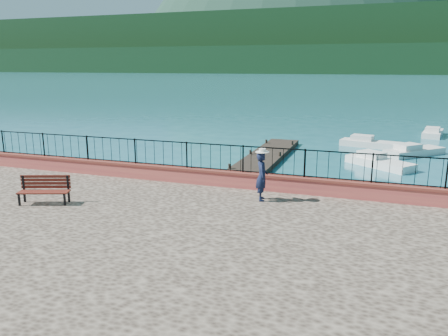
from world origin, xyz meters
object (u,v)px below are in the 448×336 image
Objects in this scene: park_bench at (45,195)px; boat_4 at (371,141)px; boat_1 at (380,160)px; boat_5 at (433,131)px; person at (262,176)px; boat_2 at (415,149)px.

boat_4 is at bearing 45.39° from park_bench.
park_bench is 0.41× the size of boat_4.
boat_1 and boat_4 have the same top height.
boat_4 is at bearing 156.08° from boat_5.
park_bench is 7.02m from person.
boat_2 is (2.08, 4.12, 0.00)m from boat_1.
boat_5 is (4.61, 6.67, 0.00)m from boat_4.
person reaches higher than boat_5.
boat_1 is 0.96× the size of boat_4.
person reaches higher than boat_2.
person is at bearing -69.43° from boat_1.
boat_1 is at bearing -34.76° from person.
boat_1 is 4.61m from boat_2.
boat_5 is (14.30, 27.44, -1.07)m from park_bench.
boat_2 is 1.03× the size of boat_4.
boat_5 is at bearing 42.87° from park_bench.
boat_4 is at bearing 95.56° from boat_2.
boat_1 is at bearing 173.41° from boat_5.
boat_1 is 0.93× the size of boat_2.
boat_2 is 1.13× the size of boat_5.
boat_2 is 3.40m from boat_4.
boat_4 is 8.11m from boat_5.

